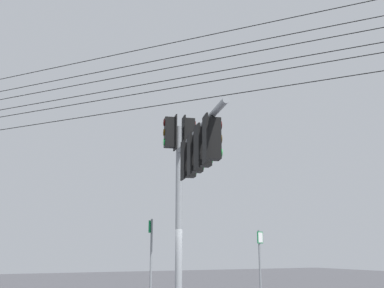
{
  "coord_description": "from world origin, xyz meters",
  "views": [
    {
      "loc": [
        5.86,
        11.82,
        1.92
      ],
      "look_at": [
        0.8,
        1.44,
        4.6
      ],
      "focal_mm": 42.89,
      "sensor_mm": 36.0,
      "label": 1
    }
  ],
  "objects": [
    {
      "name": "signal_mast_assembly",
      "position": [
        0.73,
        1.1,
        4.18
      ],
      "size": [
        1.7,
        5.0,
        5.85
      ],
      "color": "gray",
      "rests_on": "ground"
    },
    {
      "name": "route_sign_primary",
      "position": [
        0.43,
        -2.34,
        1.7
      ],
      "size": [
        0.21,
        0.2,
        2.91
      ],
      "color": "slate",
      "rests_on": "ground"
    },
    {
      "name": "overhead_wire_span",
      "position": [
        -0.31,
        0.56,
        7.31
      ],
      "size": [
        15.54,
        18.29,
        2.36
      ],
      "color": "black"
    },
    {
      "name": "route_sign_secondary",
      "position": [
        -3.04,
        -1.29,
        1.59
      ],
      "size": [
        0.33,
        0.19,
        2.58
      ],
      "color": "slate",
      "rests_on": "ground"
    }
  ]
}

